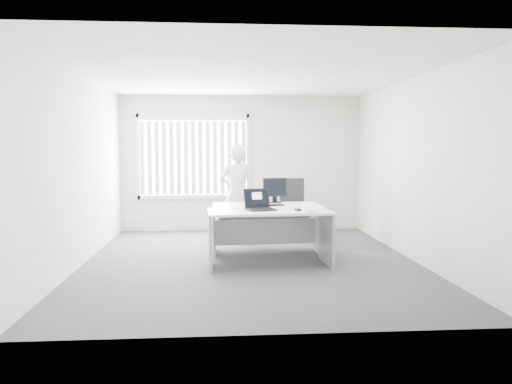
{
  "coord_description": "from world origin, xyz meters",
  "views": [
    {
      "loc": [
        -0.48,
        -7.45,
        1.72
      ],
      "look_at": [
        0.09,
        0.15,
        1.05
      ],
      "focal_mm": 35.0,
      "sensor_mm": 36.0,
      "label": 1
    }
  ],
  "objects": [
    {
      "name": "blinds",
      "position": [
        -1.0,
        2.9,
        1.52
      ],
      "size": [
        2.2,
        0.1,
        1.5
      ],
      "primitive_type": null,
      "color": "silver",
      "rests_on": "wall_back"
    },
    {
      "name": "wall_back",
      "position": [
        0.0,
        3.0,
        1.4
      ],
      "size": [
        5.0,
        0.02,
        2.8
      ],
      "primitive_type": "cube",
      "color": "silver",
      "rests_on": "ground"
    },
    {
      "name": "ground",
      "position": [
        0.0,
        0.0,
        0.0
      ],
      "size": [
        6.0,
        6.0,
        0.0
      ],
      "primitive_type": "plane",
      "color": "#45444B",
      "rests_on": "ground"
    },
    {
      "name": "monitor",
      "position": [
        0.46,
        0.89,
        1.01
      ],
      "size": [
        0.44,
        0.23,
        0.42
      ],
      "primitive_type": null,
      "rotation": [
        0.0,
        0.0,
        0.24
      ],
      "color": "black",
      "rests_on": "desk_far"
    },
    {
      "name": "wall_left",
      "position": [
        -2.5,
        0.0,
        1.4
      ],
      "size": [
        0.02,
        6.0,
        2.8
      ],
      "primitive_type": "cube",
      "color": "silver",
      "rests_on": "ground"
    },
    {
      "name": "mouse",
      "position": [
        0.66,
        -0.33,
        0.84
      ],
      "size": [
        0.09,
        0.12,
        0.05
      ],
      "primitive_type": null,
      "rotation": [
        0.0,
        0.0,
        0.28
      ],
      "color": "#BABABD",
      "rests_on": "paper_sheet"
    },
    {
      "name": "person",
      "position": [
        -0.13,
        1.79,
        0.89
      ],
      "size": [
        0.68,
        0.48,
        1.78
      ],
      "primitive_type": "imported",
      "rotation": [
        0.0,
        0.0,
        3.06
      ],
      "color": "silver",
      "rests_on": "ground"
    },
    {
      "name": "keyboard",
      "position": [
        0.37,
        0.45,
        0.81
      ],
      "size": [
        0.42,
        0.26,
        0.02
      ],
      "primitive_type": "cube",
      "rotation": [
        0.0,
        0.0,
        0.34
      ],
      "color": "black",
      "rests_on": "desk_far"
    },
    {
      "name": "desk_near",
      "position": [
        0.25,
        -0.25,
        0.59
      ],
      "size": [
        1.83,
        0.94,
        0.81
      ],
      "rotation": [
        0.0,
        0.0,
        0.06
      ],
      "color": "white",
      "rests_on": "ground"
    },
    {
      "name": "booklet",
      "position": [
        0.86,
        -0.44,
        0.82
      ],
      "size": [
        0.23,
        0.27,
        0.01
      ],
      "primitive_type": "cube",
      "rotation": [
        0.0,
        0.0,
        -0.3
      ],
      "color": "white",
      "rests_on": "desk_near"
    },
    {
      "name": "desk_far",
      "position": [
        0.3,
        0.62,
        0.58
      ],
      "size": [
        1.75,
        0.83,
        0.8
      ],
      "rotation": [
        0.0,
        0.0,
        -0.0
      ],
      "color": "white",
      "rests_on": "ground"
    },
    {
      "name": "office_chair",
      "position": [
        0.93,
        1.8,
        0.36
      ],
      "size": [
        0.74,
        0.74,
        1.15
      ],
      "rotation": [
        0.0,
        0.0,
        0.13
      ],
      "color": "black",
      "rests_on": "ground"
    },
    {
      "name": "wall_front",
      "position": [
        0.0,
        -3.0,
        1.4
      ],
      "size": [
        5.0,
        0.02,
        2.8
      ],
      "primitive_type": "cube",
      "color": "silver",
      "rests_on": "ground"
    },
    {
      "name": "paper_sheet",
      "position": [
        0.66,
        -0.33,
        0.81
      ],
      "size": [
        0.39,
        0.34,
        0.0
      ],
      "primitive_type": "cube",
      "rotation": [
        0.0,
        0.0,
        0.39
      ],
      "color": "silver",
      "rests_on": "desk_near"
    },
    {
      "name": "ceiling",
      "position": [
        0.0,
        0.0,
        2.8
      ],
      "size": [
        5.0,
        6.0,
        0.02
      ],
      "primitive_type": "cube",
      "color": "silver",
      "rests_on": "wall_back"
    },
    {
      "name": "window",
      "position": [
        -1.0,
        2.96,
        1.55
      ],
      "size": [
        2.32,
        0.06,
        1.76
      ],
      "primitive_type": "cube",
      "color": "silver",
      "rests_on": "wall_back"
    },
    {
      "name": "wall_right",
      "position": [
        2.5,
        0.0,
        1.4
      ],
      "size": [
        0.02,
        6.0,
        2.8
      ],
      "primitive_type": "cube",
      "color": "silver",
      "rests_on": "ground"
    },
    {
      "name": "laptop",
      "position": [
        0.13,
        -0.23,
        0.97
      ],
      "size": [
        0.48,
        0.45,
        0.31
      ],
      "primitive_type": null,
      "rotation": [
        0.0,
        0.0,
        0.28
      ],
      "color": "black",
      "rests_on": "desk_near"
    }
  ]
}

